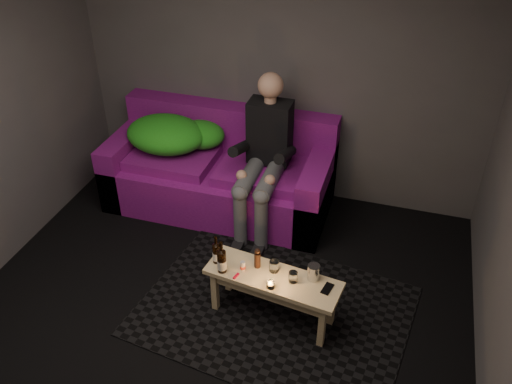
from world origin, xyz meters
TOP-DOWN VIEW (x-y plane):
  - floor at (0.00, 0.00)m, footprint 4.50×4.50m
  - room at (0.00, 0.47)m, footprint 4.50×4.50m
  - rug at (0.45, 0.49)m, footprint 2.28×1.79m
  - sofa at (-0.48, 1.82)m, footprint 2.20×0.99m
  - green_blanket at (-0.97, 1.81)m, footprint 0.97×0.66m
  - person at (0.02, 1.64)m, footprint 0.40×0.91m
  - coffee_table at (0.45, 0.44)m, footprint 1.08×0.47m
  - beer_bottle_a at (-0.01, 0.47)m, footprint 0.06×0.06m
  - beer_bottle_b at (0.06, 0.39)m, footprint 0.07×0.07m
  - salt_shaker at (0.21, 0.44)m, footprint 0.05×0.05m
  - pepper_mill at (0.31, 0.51)m, footprint 0.06×0.06m
  - tumbler_back at (0.44, 0.51)m, footprint 0.09×0.09m
  - tealight at (0.46, 0.33)m, footprint 0.07×0.07m
  - tumbler_front at (0.61, 0.44)m, footprint 0.09×0.09m
  - steel_cup at (0.75, 0.51)m, footprint 0.10×0.10m
  - smartphone at (0.87, 0.43)m, footprint 0.09×0.14m
  - red_lighter at (0.18, 0.36)m, footprint 0.03×0.07m

SIDE VIEW (x-z plane):
  - floor at x=0.00m, z-range 0.00..0.00m
  - rug at x=0.45m, z-range 0.00..0.01m
  - sofa at x=-0.48m, z-range -0.13..0.82m
  - coffee_table at x=0.45m, z-range 0.14..0.57m
  - smartphone at x=0.87m, z-range 0.43..0.44m
  - red_lighter at x=0.18m, z-range 0.43..0.44m
  - tealight at x=0.46m, z-range 0.43..0.48m
  - salt_shaker at x=0.21m, z-range 0.43..0.51m
  - tumbler_front at x=0.61m, z-range 0.43..0.51m
  - tumbler_back at x=0.44m, z-range 0.43..0.52m
  - steel_cup at x=0.75m, z-range 0.43..0.55m
  - pepper_mill at x=0.31m, z-range 0.43..0.56m
  - beer_bottle_a at x=-0.01m, z-range 0.40..0.64m
  - beer_bottle_b at x=0.06m, z-range 0.39..0.67m
  - green_blanket at x=-0.97m, z-range 0.55..0.88m
  - person at x=0.02m, z-range 0.03..1.49m
  - room at x=0.00m, z-range -0.61..3.89m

